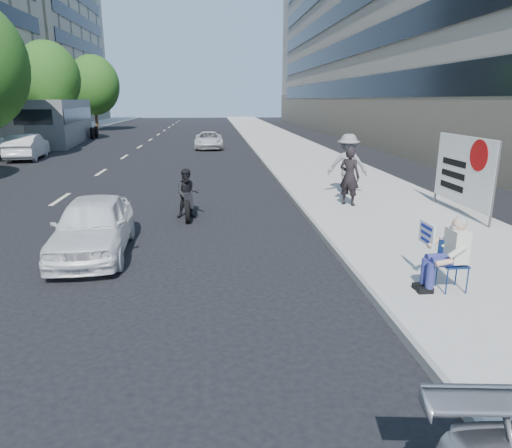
{
  "coord_description": "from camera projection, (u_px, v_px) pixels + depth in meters",
  "views": [
    {
      "loc": [
        -1.21,
        -7.96,
        3.34
      ],
      "look_at": [
        -0.36,
        1.08,
        0.85
      ],
      "focal_mm": 32.0,
      "sensor_mm": 36.0,
      "label": 1
    }
  ],
  "objects": [
    {
      "name": "ground",
      "position": [
        280.0,
        282.0,
        8.63
      ],
      "size": [
        160.0,
        160.0,
        0.0
      ],
      "primitive_type": "plane",
      "color": "black",
      "rests_on": "ground"
    },
    {
      "name": "near_sidewalk",
      "position": [
        298.0,
        154.0,
        28.18
      ],
      "size": [
        5.0,
        120.0,
        0.15
      ],
      "primitive_type": "cube",
      "color": "#9C9A92",
      "rests_on": "ground"
    },
    {
      "name": "near_building",
      "position": [
        427.0,
        17.0,
        38.24
      ],
      "size": [
        14.0,
        70.0,
        20.0
      ],
      "primitive_type": "cube",
      "color": "gray",
      "rests_on": "ground"
    },
    {
      "name": "tree_far_d",
      "position": [
        48.0,
        78.0,
        34.91
      ],
      "size": [
        4.8,
        4.8,
        7.65
      ],
      "color": "#382616",
      "rests_on": "ground"
    },
    {
      "name": "tree_far_e",
      "position": [
        93.0,
        85.0,
        48.38
      ],
      "size": [
        5.4,
        5.4,
        7.89
      ],
      "color": "#382616",
      "rests_on": "ground"
    },
    {
      "name": "seated_protester",
      "position": [
        448.0,
        250.0,
        7.72
      ],
      "size": [
        0.83,
        1.12,
        1.31
      ],
      "color": "navy",
      "rests_on": "near_sidewalk"
    },
    {
      "name": "jogger",
      "position": [
        348.0,
        164.0,
        15.58
      ],
      "size": [
        1.47,
        1.06,
        2.06
      ],
      "primitive_type": "imported",
      "rotation": [
        0.0,
        0.0,
        2.91
      ],
      "color": "slate",
      "rests_on": "near_sidewalk"
    },
    {
      "name": "pedestrian_woman",
      "position": [
        349.0,
        176.0,
        14.0
      ],
      "size": [
        0.77,
        0.75,
        1.78
      ],
      "primitive_type": "imported",
      "rotation": [
        0.0,
        0.0,
        2.43
      ],
      "color": "black",
      "rests_on": "near_sidewalk"
    },
    {
      "name": "protest_banner",
      "position": [
        464.0,
        170.0,
        12.83
      ],
      "size": [
        0.08,
        3.06,
        2.2
      ],
      "color": "#4C4C4C",
      "rests_on": "near_sidewalk"
    },
    {
      "name": "white_sedan_near",
      "position": [
        93.0,
        226.0,
        10.04
      ],
      "size": [
        1.74,
        3.85,
        1.28
      ],
      "primitive_type": "imported",
      "rotation": [
        0.0,
        0.0,
        0.06
      ],
      "color": "white",
      "rests_on": "ground"
    },
    {
      "name": "white_sedan_mid",
      "position": [
        27.0,
        147.0,
        26.01
      ],
      "size": [
        2.04,
        4.52,
        1.44
      ],
      "primitive_type": "imported",
      "rotation": [
        0.0,
        0.0,
        3.26
      ],
      "color": "silver",
      "rests_on": "ground"
    },
    {
      "name": "white_sedan_far",
      "position": [
        209.0,
        140.0,
        31.72
      ],
      "size": [
        1.93,
        4.15,
        1.15
      ],
      "primitive_type": "imported",
      "rotation": [
        0.0,
        0.0,
        0.01
      ],
      "color": "silver",
      "rests_on": "ground"
    },
    {
      "name": "motorcycle",
      "position": [
        188.0,
        196.0,
        13.17
      ],
      "size": [
        0.73,
        2.05,
        1.42
      ],
      "rotation": [
        0.0,
        0.0,
        0.07
      ],
      "color": "black",
      "rests_on": "ground"
    },
    {
      "name": "bus",
      "position": [
        63.0,
        122.0,
        35.52
      ],
      "size": [
        3.76,
        12.27,
        3.3
      ],
      "rotation": [
        0.0,
        0.0,
        0.1
      ],
      "color": "slate",
      "rests_on": "ground"
    }
  ]
}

